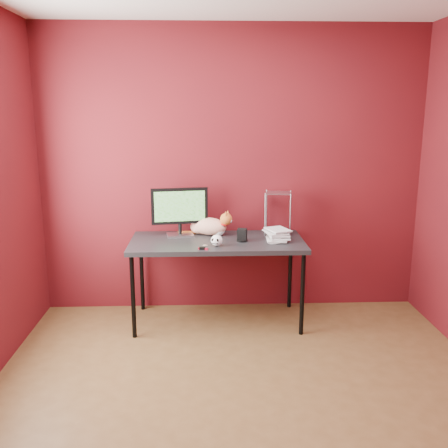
{
  "coord_description": "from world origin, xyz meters",
  "views": [
    {
      "loc": [
        -0.26,
        -2.8,
        1.86
      ],
      "look_at": [
        -0.1,
        1.15,
        0.95
      ],
      "focal_mm": 40.0,
      "sensor_mm": 36.0,
      "label": 1
    }
  ],
  "objects_px": {
    "skull_mug": "(217,240)",
    "book_stack": "(269,176)",
    "cat": "(209,226)",
    "speaker": "(242,235)",
    "desk": "(217,246)",
    "monitor": "(180,209)"
  },
  "relations": [
    {
      "from": "monitor",
      "to": "speaker",
      "type": "relative_size",
      "value": 4.57
    },
    {
      "from": "skull_mug",
      "to": "book_stack",
      "type": "xyz_separation_m",
      "value": [
        0.45,
        0.16,
        0.51
      ]
    },
    {
      "from": "desk",
      "to": "book_stack",
      "type": "distance_m",
      "value": 0.75
    },
    {
      "from": "skull_mug",
      "to": "speaker",
      "type": "distance_m",
      "value": 0.27
    },
    {
      "from": "skull_mug",
      "to": "speaker",
      "type": "xyz_separation_m",
      "value": [
        0.22,
        0.15,
        0.0
      ]
    },
    {
      "from": "cat",
      "to": "skull_mug",
      "type": "height_order",
      "value": "cat"
    },
    {
      "from": "monitor",
      "to": "cat",
      "type": "bearing_deg",
      "value": -1.82
    },
    {
      "from": "desk",
      "to": "skull_mug",
      "type": "height_order",
      "value": "skull_mug"
    },
    {
      "from": "book_stack",
      "to": "monitor",
      "type": "bearing_deg",
      "value": 165.86
    },
    {
      "from": "speaker",
      "to": "book_stack",
      "type": "relative_size",
      "value": 0.1
    },
    {
      "from": "desk",
      "to": "monitor",
      "type": "distance_m",
      "value": 0.47
    },
    {
      "from": "desk",
      "to": "speaker",
      "type": "bearing_deg",
      "value": -10.06
    },
    {
      "from": "cat",
      "to": "speaker",
      "type": "xyz_separation_m",
      "value": [
        0.28,
        -0.24,
        -0.03
      ]
    },
    {
      "from": "monitor",
      "to": "speaker",
      "type": "distance_m",
      "value": 0.61
    },
    {
      "from": "skull_mug",
      "to": "book_stack",
      "type": "relative_size",
      "value": 0.09
    },
    {
      "from": "monitor",
      "to": "cat",
      "type": "distance_m",
      "value": 0.31
    },
    {
      "from": "skull_mug",
      "to": "speaker",
      "type": "bearing_deg",
      "value": 54.71
    },
    {
      "from": "cat",
      "to": "book_stack",
      "type": "bearing_deg",
      "value": 0.15
    },
    {
      "from": "speaker",
      "to": "book_stack",
      "type": "xyz_separation_m",
      "value": [
        0.22,
        0.01,
        0.51
      ]
    },
    {
      "from": "monitor",
      "to": "book_stack",
      "type": "xyz_separation_m",
      "value": [
        0.76,
        -0.19,
        0.32
      ]
    },
    {
      "from": "cat",
      "to": "skull_mug",
      "type": "distance_m",
      "value": 0.39
    },
    {
      "from": "skull_mug",
      "to": "cat",
      "type": "bearing_deg",
      "value": 119.19
    }
  ]
}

